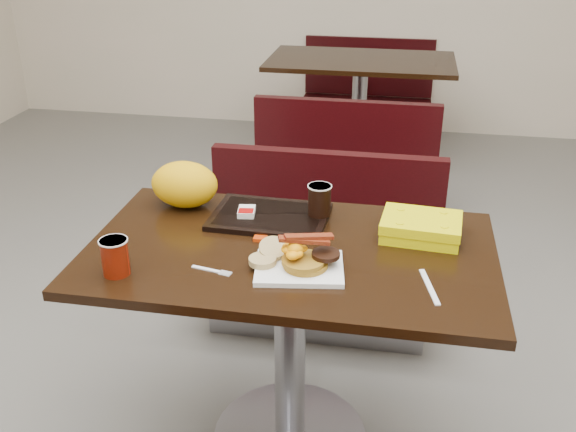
% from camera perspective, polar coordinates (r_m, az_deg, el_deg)
% --- Properties ---
extents(table_near, '(1.20, 0.70, 0.75)m').
position_cam_1_polar(table_near, '(2.14, 0.18, -11.70)').
color(table_near, black).
rests_on(table_near, floor).
extents(bench_near_n, '(1.00, 0.46, 0.72)m').
position_cam_1_polar(bench_near_n, '(2.73, 2.79, -3.09)').
color(bench_near_n, black).
rests_on(bench_near_n, floor).
extents(table_far, '(1.20, 0.70, 0.75)m').
position_cam_1_polar(table_far, '(4.47, 6.16, 8.74)').
color(table_far, black).
rests_on(table_far, floor).
extents(bench_far_s, '(1.00, 0.46, 0.72)m').
position_cam_1_polar(bench_far_s, '(3.81, 5.27, 5.51)').
color(bench_far_s, black).
rests_on(bench_far_s, floor).
extents(bench_far_n, '(1.00, 0.46, 0.72)m').
position_cam_1_polar(bench_far_n, '(5.15, 6.82, 10.81)').
color(bench_far_n, black).
rests_on(bench_far_n, floor).
extents(platter, '(0.27, 0.22, 0.01)m').
position_cam_1_polar(platter, '(1.82, 0.99, -4.55)').
color(platter, white).
rests_on(platter, table_near).
extents(pancake_stack, '(0.15, 0.15, 0.03)m').
position_cam_1_polar(pancake_stack, '(1.81, 1.54, -4.04)').
color(pancake_stack, '#A2761B').
rests_on(pancake_stack, platter).
extents(sausage_patty, '(0.09, 0.09, 0.01)m').
position_cam_1_polar(sausage_patty, '(1.81, 3.32, -3.36)').
color(sausage_patty, black).
rests_on(sausage_patty, pancake_stack).
extents(scrambled_eggs, '(0.10, 0.09, 0.04)m').
position_cam_1_polar(scrambled_eggs, '(1.79, 0.59, -3.03)').
color(scrambled_eggs, '#FDAC05').
rests_on(scrambled_eggs, pancake_stack).
extents(bacon_strips, '(0.15, 0.10, 0.01)m').
position_cam_1_polar(bacon_strips, '(1.79, 1.41, -2.06)').
color(bacon_strips, '#460506').
rests_on(bacon_strips, scrambled_eggs).
extents(muffin_bottom, '(0.08, 0.08, 0.02)m').
position_cam_1_polar(muffin_bottom, '(1.82, -2.23, -3.90)').
color(muffin_bottom, tan).
rests_on(muffin_bottom, platter).
extents(muffin_top, '(0.10, 0.10, 0.05)m').
position_cam_1_polar(muffin_top, '(1.86, -1.30, -2.85)').
color(muffin_top, tan).
rests_on(muffin_top, platter).
extents(coffee_cup_near, '(0.09, 0.09, 0.10)m').
position_cam_1_polar(coffee_cup_near, '(1.84, -14.82, -3.47)').
color(coffee_cup_near, '#9C1605').
rests_on(coffee_cup_near, table_near).
extents(fork, '(0.12, 0.05, 0.00)m').
position_cam_1_polar(fork, '(1.84, -7.16, -4.61)').
color(fork, white).
rests_on(fork, table_near).
extents(knife, '(0.05, 0.17, 0.00)m').
position_cam_1_polar(knife, '(1.78, 12.21, -6.04)').
color(knife, white).
rests_on(knife, table_near).
extents(condiment_syrup, '(0.04, 0.03, 0.01)m').
position_cam_1_polar(condiment_syrup, '(1.98, -2.43, -1.97)').
color(condiment_syrup, '#B82F07').
rests_on(condiment_syrup, table_near).
extents(condiment_ketchup, '(0.04, 0.04, 0.01)m').
position_cam_1_polar(condiment_ketchup, '(2.02, -3.43, -1.42)').
color(condiment_ketchup, '#8C0504').
rests_on(condiment_ketchup, table_near).
extents(tray, '(0.38, 0.27, 0.02)m').
position_cam_1_polar(tray, '(2.10, -1.59, -0.05)').
color(tray, black).
rests_on(tray, table_near).
extents(hashbrown_sleeve_left, '(0.06, 0.08, 0.02)m').
position_cam_1_polar(hashbrown_sleeve_left, '(2.10, -3.63, 0.38)').
color(hashbrown_sleeve_left, silver).
rests_on(hashbrown_sleeve_left, tray).
extents(coffee_cup_far, '(0.09, 0.09, 0.10)m').
position_cam_1_polar(coffee_cup_far, '(2.08, 2.76, 1.39)').
color(coffee_cup_far, black).
rests_on(coffee_cup_far, tray).
extents(clamshell, '(0.25, 0.20, 0.06)m').
position_cam_1_polar(clamshell, '(2.02, 11.50, -0.98)').
color(clamshell, '#DDD203').
rests_on(clamshell, table_near).
extents(paper_bag, '(0.27, 0.24, 0.15)m').
position_cam_1_polar(paper_bag, '(2.20, -8.99, 2.74)').
color(paper_bag, '#DBAA07').
rests_on(paper_bag, table_near).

